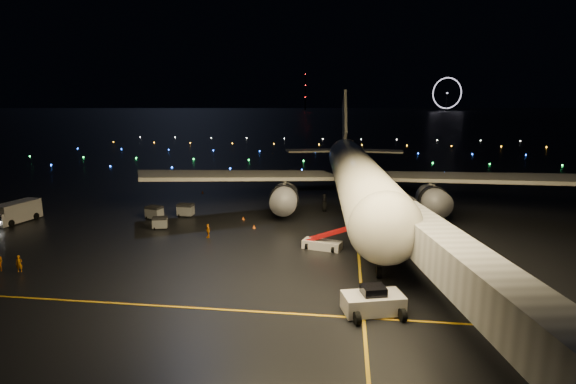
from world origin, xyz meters
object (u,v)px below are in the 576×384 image
service_truck (18,212)px  baggage_cart_0 (186,210)px  pushback_tug (373,300)px  crew_c (208,231)px  crew_a (19,264)px  baggage_cart_1 (154,213)px  airliner (355,148)px  belt_loader (322,236)px  baggage_cart_2 (160,223)px

service_truck → baggage_cart_0: service_truck is taller
pushback_tug → crew_c: 25.16m
pushback_tug → crew_a: bearing=156.7°
baggage_cart_0 → baggage_cart_1: bearing=-150.4°
pushback_tug → service_truck: size_ratio=0.61×
airliner → baggage_cart_0: size_ratio=30.36×
belt_loader → baggage_cart_2: 21.54m
crew_c → belt_loader: bearing=39.8°
pushback_tug → belt_loader: size_ratio=0.74×
pushback_tug → service_truck: bearing=139.7°
crew_a → baggage_cart_2: 17.36m
pushback_tug → baggage_cart_2: pushback_tug is taller
baggage_cart_1 → baggage_cart_0: bearing=43.1°
belt_loader → baggage_cart_2: bearing=-178.4°
baggage_cart_1 → baggage_cart_2: baggage_cart_1 is taller
airliner → crew_c: size_ratio=37.99×
belt_loader → service_truck: 41.67m
baggage_cart_1 → pushback_tug: bearing=-25.1°
pushback_tug → crew_c: bearing=121.1°
pushback_tug → service_truck: (-45.88, 20.87, 0.29)m
baggage_cart_0 → baggage_cart_1: baggage_cart_1 is taller
pushback_tug → airliner: bearing=75.7°
service_truck → baggage_cart_0: size_ratio=3.55×
pushback_tug → belt_loader: belt_loader is taller
crew_c → baggage_cart_2: (-7.17, 2.83, -0.07)m
belt_loader → baggage_cart_0: bearing=165.2°
belt_loader → baggage_cart_2: (-20.88, 5.26, -0.73)m
airliner → baggage_cart_0: airliner is taller
airliner → baggage_cart_1: airliner is taller
belt_loader → baggage_cart_1: 25.53m
belt_loader → baggage_cart_0: (-19.82, 11.70, -0.60)m
pushback_tug → belt_loader: 15.48m
airliner → service_truck: airliner is taller
crew_c → baggage_cart_0: size_ratio=0.80×
baggage_cart_0 → baggage_cart_2: (-1.06, -6.44, -0.12)m
airliner → baggage_cart_1: bearing=-163.1°
baggage_cart_1 → crew_a: bearing=-87.2°
crew_c → service_truck: bearing=-137.8°
crew_c → baggage_cart_0: baggage_cart_0 is taller
belt_loader → crew_a: size_ratio=3.81×
crew_a → baggage_cart_1: bearing=58.4°
service_truck → baggage_cart_1: bearing=21.4°
baggage_cart_1 → baggage_cart_2: bearing=-43.1°
baggage_cart_2 → belt_loader: bearing=-30.6°
service_truck → crew_a: service_truck is taller
service_truck → crew_a: size_ratio=4.61×
baggage_cart_0 → baggage_cart_1: (-3.77, -1.95, 0.01)m
service_truck → baggage_cart_2: bearing=7.3°
airliner → baggage_cart_2: bearing=-152.8°
airliner → crew_c: (-17.43, -17.69, -8.21)m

